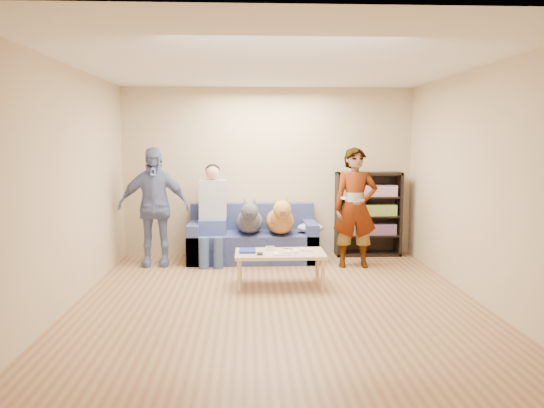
{
  "coord_description": "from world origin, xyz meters",
  "views": [
    {
      "loc": [
        -0.32,
        -5.77,
        1.79
      ],
      "look_at": [
        0.0,
        1.2,
        0.95
      ],
      "focal_mm": 35.0,
      "sensor_mm": 36.0,
      "label": 1
    }
  ],
  "objects_px": {
    "notebook_blue": "(247,251)",
    "dog_tan": "(280,219)",
    "sofa": "(253,241)",
    "bookshelf": "(368,212)",
    "dog_gray": "(250,220)",
    "camera_silver": "(270,248)",
    "person_seated": "(213,210)",
    "person_standing_left": "(154,207)",
    "person_standing_right": "(355,208)",
    "coffee_table": "(280,256)"
  },
  "relations": [
    {
      "from": "person_standing_right",
      "to": "dog_gray",
      "type": "distance_m",
      "value": 1.55
    },
    {
      "from": "person_standing_right",
      "to": "person_standing_left",
      "type": "distance_m",
      "value": 2.87
    },
    {
      "from": "camera_silver",
      "to": "sofa",
      "type": "bearing_deg",
      "value": 98.54
    },
    {
      "from": "person_standing_left",
      "to": "camera_silver",
      "type": "distance_m",
      "value": 1.98
    },
    {
      "from": "person_standing_right",
      "to": "dog_tan",
      "type": "distance_m",
      "value": 1.1
    },
    {
      "from": "person_seated",
      "to": "dog_gray",
      "type": "bearing_deg",
      "value": -4.6
    },
    {
      "from": "person_standing_right",
      "to": "person_seated",
      "type": "relative_size",
      "value": 1.15
    },
    {
      "from": "camera_silver",
      "to": "person_standing_left",
      "type": "bearing_deg",
      "value": 146.85
    },
    {
      "from": "person_standing_left",
      "to": "dog_gray",
      "type": "relative_size",
      "value": 1.37
    },
    {
      "from": "camera_silver",
      "to": "dog_tan",
      "type": "height_order",
      "value": "dog_tan"
    },
    {
      "from": "camera_silver",
      "to": "sofa",
      "type": "relative_size",
      "value": 0.06
    },
    {
      "from": "person_standing_right",
      "to": "dog_gray",
      "type": "height_order",
      "value": "person_standing_right"
    },
    {
      "from": "person_standing_left",
      "to": "bookshelf",
      "type": "xyz_separation_m",
      "value": [
        3.22,
        0.52,
        -0.17
      ]
    },
    {
      "from": "coffee_table",
      "to": "dog_gray",
      "type": "bearing_deg",
      "value": 105.88
    },
    {
      "from": "camera_silver",
      "to": "coffee_table",
      "type": "bearing_deg",
      "value": -45.0
    },
    {
      "from": "sofa",
      "to": "bookshelf",
      "type": "height_order",
      "value": "bookshelf"
    },
    {
      "from": "dog_gray",
      "to": "dog_tan",
      "type": "xyz_separation_m",
      "value": [
        0.45,
        -0.05,
        0.01
      ]
    },
    {
      "from": "person_seated",
      "to": "dog_gray",
      "type": "distance_m",
      "value": 0.56
    },
    {
      "from": "person_seated",
      "to": "bookshelf",
      "type": "relative_size",
      "value": 1.13
    },
    {
      "from": "person_standing_right",
      "to": "bookshelf",
      "type": "xyz_separation_m",
      "value": [
        0.36,
        0.76,
        -0.17
      ]
    },
    {
      "from": "notebook_blue",
      "to": "person_seated",
      "type": "distance_m",
      "value": 1.43
    },
    {
      "from": "dog_gray",
      "to": "bookshelf",
      "type": "xyz_separation_m",
      "value": [
        1.85,
        0.4,
        0.05
      ]
    },
    {
      "from": "camera_silver",
      "to": "dog_tan",
      "type": "bearing_deg",
      "value": 79.73
    },
    {
      "from": "sofa",
      "to": "bookshelf",
      "type": "xyz_separation_m",
      "value": [
        1.8,
        0.23,
        0.4
      ]
    },
    {
      "from": "person_standing_left",
      "to": "sofa",
      "type": "xyz_separation_m",
      "value": [
        1.42,
        0.29,
        -0.57
      ]
    },
    {
      "from": "dog_gray",
      "to": "person_seated",
      "type": "bearing_deg",
      "value": 175.4
    },
    {
      "from": "camera_silver",
      "to": "bookshelf",
      "type": "xyz_separation_m",
      "value": [
        1.6,
        1.58,
        0.23
      ]
    },
    {
      "from": "notebook_blue",
      "to": "dog_tan",
      "type": "height_order",
      "value": "dog_tan"
    },
    {
      "from": "person_seated",
      "to": "bookshelf",
      "type": "distance_m",
      "value": 2.42
    },
    {
      "from": "person_standing_left",
      "to": "notebook_blue",
      "type": "distance_m",
      "value": 1.8
    },
    {
      "from": "person_seated",
      "to": "dog_gray",
      "type": "xyz_separation_m",
      "value": [
        0.54,
        -0.04,
        -0.15
      ]
    },
    {
      "from": "bookshelf",
      "to": "camera_silver",
      "type": "bearing_deg",
      "value": -135.37
    },
    {
      "from": "person_seated",
      "to": "person_standing_left",
      "type": "bearing_deg",
      "value": -169.12
    },
    {
      "from": "sofa",
      "to": "dog_tan",
      "type": "bearing_deg",
      "value": -28.86
    },
    {
      "from": "notebook_blue",
      "to": "dog_gray",
      "type": "distance_m",
      "value": 1.26
    },
    {
      "from": "person_standing_right",
      "to": "coffee_table",
      "type": "xyz_separation_m",
      "value": [
        -1.12,
        -0.94,
        -0.47
      ]
    },
    {
      "from": "sofa",
      "to": "bookshelf",
      "type": "distance_m",
      "value": 1.86
    },
    {
      "from": "notebook_blue",
      "to": "camera_silver",
      "type": "height_order",
      "value": "camera_silver"
    },
    {
      "from": "person_standing_left",
      "to": "camera_silver",
      "type": "xyz_separation_m",
      "value": [
        1.62,
        -1.06,
        -0.4
      ]
    },
    {
      "from": "camera_silver",
      "to": "coffee_table",
      "type": "xyz_separation_m",
      "value": [
        0.12,
        -0.12,
        -0.07
      ]
    },
    {
      "from": "dog_tan",
      "to": "bookshelf",
      "type": "bearing_deg",
      "value": 18.13
    },
    {
      "from": "person_standing_left",
      "to": "notebook_blue",
      "type": "height_order",
      "value": "person_standing_left"
    },
    {
      "from": "person_standing_left",
      "to": "notebook_blue",
      "type": "relative_size",
      "value": 6.53
    },
    {
      "from": "person_standing_right",
      "to": "dog_tan",
      "type": "bearing_deg",
      "value": 167.0
    },
    {
      "from": "person_standing_left",
      "to": "dog_tan",
      "type": "xyz_separation_m",
      "value": [
        1.82,
        0.06,
        -0.21
      ]
    },
    {
      "from": "person_standing_right",
      "to": "camera_silver",
      "type": "distance_m",
      "value": 1.54
    },
    {
      "from": "person_seated",
      "to": "coffee_table",
      "type": "distance_m",
      "value": 1.67
    },
    {
      "from": "person_standing_right",
      "to": "dog_tan",
      "type": "height_order",
      "value": "person_standing_right"
    },
    {
      "from": "notebook_blue",
      "to": "bookshelf",
      "type": "bearing_deg",
      "value": 41.26
    },
    {
      "from": "person_seated",
      "to": "dog_tan",
      "type": "distance_m",
      "value": 1.01
    }
  ]
}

